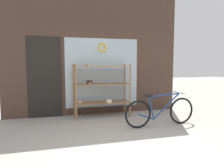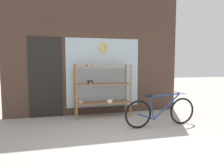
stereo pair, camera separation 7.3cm
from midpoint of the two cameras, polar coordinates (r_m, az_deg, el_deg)
ground_plane at (r=3.88m, az=3.79°, el=-16.20°), size 30.00×30.00×0.00m
storefront_facade at (r=6.10m, az=-4.28°, el=8.56°), size 4.87×0.13×3.61m
display_case at (r=5.79m, az=-2.35°, el=-0.55°), size 1.47×0.48×1.40m
bicycle at (r=5.09m, az=12.97°, el=-7.00°), size 1.74×0.46×0.76m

